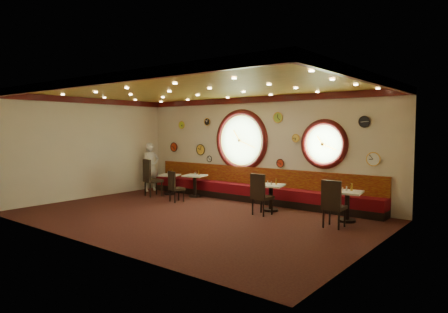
# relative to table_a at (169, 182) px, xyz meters

# --- Properties ---
(floor) EXTENTS (9.00, 6.00, 0.00)m
(floor) POSITION_rel_table_a_xyz_m (2.93, -2.07, -0.43)
(floor) COLOR black
(floor) RESTS_ON ground
(ceiling) EXTENTS (9.00, 6.00, 0.02)m
(ceiling) POSITION_rel_table_a_xyz_m (2.93, -2.07, 2.77)
(ceiling) COLOR gold
(ceiling) RESTS_ON wall_back
(wall_back) EXTENTS (9.00, 0.02, 3.20)m
(wall_back) POSITION_rel_table_a_xyz_m (2.93, 0.93, 1.17)
(wall_back) COLOR beige
(wall_back) RESTS_ON floor
(wall_front) EXTENTS (9.00, 0.02, 3.20)m
(wall_front) POSITION_rel_table_a_xyz_m (2.93, -5.07, 1.17)
(wall_front) COLOR beige
(wall_front) RESTS_ON floor
(wall_left) EXTENTS (0.02, 6.00, 3.20)m
(wall_left) POSITION_rel_table_a_xyz_m (-1.57, -2.07, 1.17)
(wall_left) COLOR beige
(wall_left) RESTS_ON floor
(wall_right) EXTENTS (0.02, 6.00, 3.20)m
(wall_right) POSITION_rel_table_a_xyz_m (7.43, -2.07, 1.17)
(wall_right) COLOR beige
(wall_right) RESTS_ON floor
(molding_back) EXTENTS (9.00, 0.10, 0.18)m
(molding_back) POSITION_rel_table_a_xyz_m (2.93, 0.88, 2.68)
(molding_back) COLOR #3E0B0B
(molding_back) RESTS_ON wall_back
(molding_front) EXTENTS (9.00, 0.10, 0.18)m
(molding_front) POSITION_rel_table_a_xyz_m (2.93, -5.02, 2.68)
(molding_front) COLOR #3E0B0B
(molding_front) RESTS_ON wall_back
(molding_left) EXTENTS (0.10, 6.00, 0.18)m
(molding_left) POSITION_rel_table_a_xyz_m (-1.52, -2.07, 2.68)
(molding_left) COLOR #3E0B0B
(molding_left) RESTS_ON wall_back
(molding_right) EXTENTS (0.10, 6.00, 0.18)m
(molding_right) POSITION_rel_table_a_xyz_m (7.38, -2.07, 2.68)
(molding_right) COLOR #3E0B0B
(molding_right) RESTS_ON wall_back
(banquette_base) EXTENTS (8.00, 0.55, 0.20)m
(banquette_base) POSITION_rel_table_a_xyz_m (2.93, 0.65, -0.33)
(banquette_base) COLOR black
(banquette_base) RESTS_ON floor
(banquette_seat) EXTENTS (8.00, 0.55, 0.30)m
(banquette_seat) POSITION_rel_table_a_xyz_m (2.93, 0.65, -0.08)
(banquette_seat) COLOR #550710
(banquette_seat) RESTS_ON banquette_base
(banquette_back) EXTENTS (8.00, 0.10, 0.55)m
(banquette_back) POSITION_rel_table_a_xyz_m (2.93, 0.87, 0.32)
(banquette_back) COLOR #620907
(banquette_back) RESTS_ON wall_back
(porthole_left_glass) EXTENTS (1.66, 0.02, 1.66)m
(porthole_left_glass) POSITION_rel_table_a_xyz_m (2.33, 0.92, 1.42)
(porthole_left_glass) COLOR #87AE68
(porthole_left_glass) RESTS_ON wall_back
(porthole_left_frame) EXTENTS (1.98, 0.18, 1.98)m
(porthole_left_frame) POSITION_rel_table_a_xyz_m (2.33, 0.91, 1.42)
(porthole_left_frame) COLOR #3E0B0B
(porthole_left_frame) RESTS_ON wall_back
(porthole_left_ring) EXTENTS (1.61, 0.03, 1.61)m
(porthole_left_ring) POSITION_rel_table_a_xyz_m (2.33, 0.88, 1.42)
(porthole_left_ring) COLOR gold
(porthole_left_ring) RESTS_ON wall_back
(porthole_right_glass) EXTENTS (1.10, 0.02, 1.10)m
(porthole_right_glass) POSITION_rel_table_a_xyz_m (5.13, 0.92, 1.37)
(porthole_right_glass) COLOR #87AE68
(porthole_right_glass) RESTS_ON wall_back
(porthole_right_frame) EXTENTS (1.38, 0.18, 1.38)m
(porthole_right_frame) POSITION_rel_table_a_xyz_m (5.13, 0.91, 1.37)
(porthole_right_frame) COLOR #3E0B0B
(porthole_right_frame) RESTS_ON wall_back
(porthole_right_ring) EXTENTS (1.09, 0.03, 1.09)m
(porthole_right_ring) POSITION_rel_table_a_xyz_m (5.13, 0.88, 1.37)
(porthole_right_ring) COLOR gold
(porthole_right_ring) RESTS_ON wall_back
(wall_clock_0) EXTENTS (0.28, 0.03, 0.28)m
(wall_clock_0) POSITION_rel_table_a_xyz_m (6.23, 0.89, 1.97)
(wall_clock_0) COLOR black
(wall_clock_0) RESTS_ON wall_back
(wall_clock_1) EXTENTS (0.22, 0.03, 0.22)m
(wall_clock_1) POSITION_rel_table_a_xyz_m (4.28, 0.89, 1.52)
(wall_clock_1) COLOR #FCDB54
(wall_clock_1) RESTS_ON wall_back
(wall_clock_2) EXTENTS (0.26, 0.03, 0.26)m
(wall_clock_2) POSITION_rel_table_a_xyz_m (-0.27, 0.89, 1.92)
(wall_clock_2) COLOR #B5D029
(wall_clock_2) RESTS_ON wall_back
(wall_clock_3) EXTENTS (0.24, 0.03, 0.24)m
(wall_clock_3) POSITION_rel_table_a_xyz_m (3.78, 0.89, 0.77)
(wall_clock_3) COLOR red
(wall_clock_3) RESTS_ON wall_back
(wall_clock_4) EXTENTS (0.24, 0.03, 0.24)m
(wall_clock_4) POSITION_rel_table_a_xyz_m (0.93, 0.89, 2.02)
(wall_clock_4) COLOR black
(wall_clock_4) RESTS_ON wall_back
(wall_clock_5) EXTENTS (0.32, 0.03, 0.32)m
(wall_clock_5) POSITION_rel_table_a_xyz_m (-0.67, 0.89, 1.12)
(wall_clock_5) COLOR red
(wall_clock_5) RESTS_ON wall_back
(wall_clock_6) EXTENTS (0.20, 0.03, 0.20)m
(wall_clock_6) POSITION_rel_table_a_xyz_m (1.03, 0.89, 0.77)
(wall_clock_6) COLOR silver
(wall_clock_6) RESTS_ON wall_back
(wall_clock_7) EXTENTS (0.36, 0.03, 0.36)m
(wall_clock_7) POSITION_rel_table_a_xyz_m (0.63, 0.89, 1.07)
(wall_clock_7) COLOR gold
(wall_clock_7) RESTS_ON wall_back
(wall_clock_8) EXTENTS (0.34, 0.03, 0.34)m
(wall_clock_8) POSITION_rel_table_a_xyz_m (6.48, 0.89, 1.02)
(wall_clock_8) COLOR white
(wall_clock_8) RESTS_ON wall_back
(wall_clock_9) EXTENTS (0.30, 0.03, 0.30)m
(wall_clock_9) POSITION_rel_table_a_xyz_m (3.68, 0.89, 2.12)
(wall_clock_9) COLOR #92BC3B
(wall_clock_9) RESTS_ON wall_back
(table_a) EXTENTS (0.80, 0.80, 0.67)m
(table_a) POSITION_rel_table_a_xyz_m (0.00, 0.00, 0.00)
(table_a) COLOR black
(table_a) RESTS_ON floor
(table_b) EXTENTS (0.81, 0.81, 0.72)m
(table_b) POSITION_rel_table_a_xyz_m (1.01, 0.17, 0.03)
(table_b) COLOR black
(table_b) RESTS_ON floor
(table_c) EXTENTS (0.79, 0.79, 0.72)m
(table_c) POSITION_rel_table_a_xyz_m (4.14, -0.22, 0.03)
(table_c) COLOR black
(table_c) RESTS_ON floor
(table_d) EXTENTS (0.76, 0.76, 0.74)m
(table_d) POSITION_rel_table_a_xyz_m (6.23, -0.17, 0.04)
(table_d) COLOR black
(table_d) RESTS_ON floor
(chair_a) EXTENTS (0.64, 0.64, 0.76)m
(chair_a) POSITION_rel_table_a_xyz_m (-0.20, -0.68, 0.27)
(chair_a) COLOR black
(chair_a) RESTS_ON floor
(chair_b) EXTENTS (0.49, 0.49, 0.58)m
(chair_b) POSITION_rel_table_a_xyz_m (1.14, -0.90, 0.11)
(chair_b) COLOR black
(chair_b) RESTS_ON floor
(chair_c) EXTENTS (0.49, 0.49, 0.67)m
(chair_c) POSITION_rel_table_a_xyz_m (4.21, -0.87, 0.19)
(chair_c) COLOR black
(chair_c) RESTS_ON floor
(chair_d) EXTENTS (0.46, 0.46, 0.67)m
(chair_d) POSITION_rel_table_a_xyz_m (6.21, -0.98, 0.19)
(chair_d) COLOR black
(chair_d) RESTS_ON floor
(condiment_a_salt) EXTENTS (0.03, 0.03, 0.09)m
(condiment_a_salt) POSITION_rel_table_a_xyz_m (-0.09, 0.06, 0.29)
(condiment_a_salt) COLOR silver
(condiment_a_salt) RESTS_ON table_a
(condiment_b_salt) EXTENTS (0.03, 0.03, 0.09)m
(condiment_b_salt) POSITION_rel_table_a_xyz_m (0.95, 0.23, 0.34)
(condiment_b_salt) COLOR silver
(condiment_b_salt) RESTS_ON table_b
(condiment_c_salt) EXTENTS (0.03, 0.03, 0.10)m
(condiment_c_salt) POSITION_rel_table_a_xyz_m (4.02, -0.20, 0.34)
(condiment_c_salt) COLOR silver
(condiment_c_salt) RESTS_ON table_c
(condiment_d_salt) EXTENTS (0.03, 0.03, 0.09)m
(condiment_d_salt) POSITION_rel_table_a_xyz_m (6.11, -0.17, 0.36)
(condiment_d_salt) COLOR silver
(condiment_d_salt) RESTS_ON table_d
(condiment_a_pepper) EXTENTS (0.04, 0.04, 0.10)m
(condiment_a_pepper) POSITION_rel_table_a_xyz_m (-0.02, -0.05, 0.30)
(condiment_a_pepper) COLOR silver
(condiment_a_pepper) RESTS_ON table_a
(condiment_b_pepper) EXTENTS (0.03, 0.03, 0.10)m
(condiment_b_pepper) POSITION_rel_table_a_xyz_m (1.06, 0.17, 0.34)
(condiment_b_pepper) COLOR #BCBCC0
(condiment_b_pepper) RESTS_ON table_b
(condiment_c_pepper) EXTENTS (0.04, 0.04, 0.10)m
(condiment_c_pepper) POSITION_rel_table_a_xyz_m (4.19, -0.28, 0.34)
(condiment_c_pepper) COLOR silver
(condiment_c_pepper) RESTS_ON table_c
(condiment_d_pepper) EXTENTS (0.04, 0.04, 0.11)m
(condiment_d_pepper) POSITION_rel_table_a_xyz_m (6.20, -0.14, 0.37)
(condiment_d_pepper) COLOR #BBBABF
(condiment_d_pepper) RESTS_ON table_d
(condiment_a_bottle) EXTENTS (0.05, 0.05, 0.17)m
(condiment_a_bottle) POSITION_rel_table_a_xyz_m (0.13, 0.03, 0.33)
(condiment_a_bottle) COLOR gold
(condiment_a_bottle) RESTS_ON table_a
(condiment_b_bottle) EXTENTS (0.04, 0.04, 0.14)m
(condiment_b_bottle) POSITION_rel_table_a_xyz_m (1.13, 0.23, 0.36)
(condiment_b_bottle) COLOR gold
(condiment_b_bottle) RESTS_ON table_b
(condiment_c_bottle) EXTENTS (0.05, 0.05, 0.16)m
(condiment_c_bottle) POSITION_rel_table_a_xyz_m (4.26, -0.16, 0.37)
(condiment_c_bottle) COLOR gold
(condiment_c_bottle) RESTS_ON table_c
(condiment_d_bottle) EXTENTS (0.06, 0.06, 0.18)m
(condiment_d_bottle) POSITION_rel_table_a_xyz_m (6.29, -0.06, 0.40)
(condiment_d_bottle) COLOR gold
(condiment_d_bottle) RESTS_ON table_d
(waiter) EXTENTS (0.57, 0.72, 1.72)m
(waiter) POSITION_rel_table_a_xyz_m (-1.07, 0.12, 0.44)
(waiter) COLOR silver
(waiter) RESTS_ON floor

